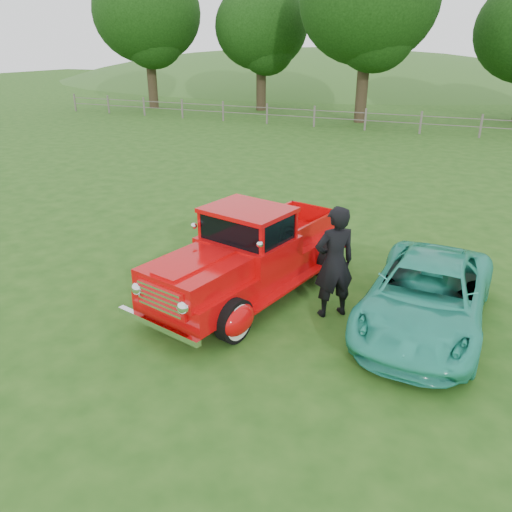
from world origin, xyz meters
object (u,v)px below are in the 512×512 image
at_px(tree_mid_west, 261,27).
at_px(teal_sedan, 426,296).
at_px(tree_far_west, 147,13).
at_px(tree_near_west, 369,0).
at_px(red_pickup, 250,256).
at_px(man, 334,262).

distance_m(tree_mid_west, teal_sedan, 30.82).
bearing_deg(tree_far_west, tree_near_west, -3.58).
xyz_separation_m(tree_far_west, tree_near_west, (16.00, -1.00, 0.31)).
height_order(tree_far_west, tree_near_west, tree_near_west).
relative_size(tree_far_west, red_pickup, 1.89).
bearing_deg(red_pickup, man, 7.57).
xyz_separation_m(tree_far_west, man, (21.10, -24.91, -5.45)).
xyz_separation_m(tree_mid_west, teal_sedan, (14.67, -26.64, -4.97)).
relative_size(tree_near_west, man, 5.05).
bearing_deg(red_pickup, tree_near_west, 111.13).
distance_m(tree_far_west, teal_sedan, 34.00).
distance_m(tree_mid_west, tree_near_west, 8.63).
xyz_separation_m(tree_far_west, teal_sedan, (22.67, -24.64, -5.91)).
bearing_deg(tree_mid_west, man, -64.05).
relative_size(tree_far_west, tree_near_west, 0.95).
bearing_deg(tree_far_west, red_pickup, -51.91).
height_order(tree_near_west, teal_sedan, tree_near_west).
bearing_deg(man, teal_sedan, 148.60).
height_order(tree_mid_west, man, tree_mid_west).
xyz_separation_m(red_pickup, teal_sedan, (3.27, 0.11, -0.22)).
height_order(tree_far_west, teal_sedan, tree_far_west).
bearing_deg(teal_sedan, tree_near_west, 108.25).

